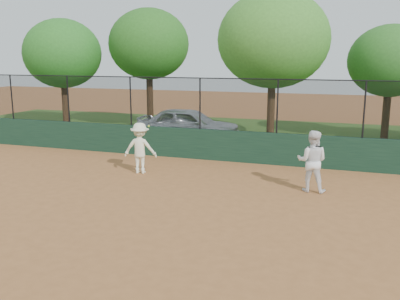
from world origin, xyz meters
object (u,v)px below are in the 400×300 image
(player_main, at_px, (140,148))
(tree_0, at_px, (62,54))
(tree_3, at_px, (391,61))
(tree_1, at_px, (149,44))
(player_second, at_px, (312,161))
(tree_2, at_px, (273,40))
(parked_car, at_px, (189,125))

(player_main, relative_size, tree_0, 0.29)
(tree_3, bearing_deg, tree_1, -177.84)
(player_second, xyz_separation_m, tree_2, (-2.58, 7.55, 3.81))
(tree_0, bearing_deg, tree_2, -2.11)
(parked_car, relative_size, player_main, 2.75)
(tree_2, bearing_deg, player_main, -113.99)
(tree_1, bearing_deg, tree_2, -12.01)
(tree_0, xyz_separation_m, tree_2, (11.73, -0.43, 0.59))
(parked_car, xyz_separation_m, player_main, (0.40, -5.90, 0.05))
(player_second, distance_m, tree_2, 8.84)
(parked_car, height_order, player_main, player_main)
(tree_1, distance_m, tree_2, 7.11)
(tree_2, bearing_deg, tree_0, 177.89)
(tree_0, xyz_separation_m, tree_1, (4.77, 1.05, 0.49))
(player_main, distance_m, tree_1, 10.22)
(tree_2, distance_m, tree_3, 5.60)
(player_second, distance_m, player_main, 5.82)
(tree_1, xyz_separation_m, tree_2, (6.96, -1.48, 0.10))
(player_main, height_order, tree_2, tree_2)
(parked_car, distance_m, tree_1, 5.80)
(tree_1, bearing_deg, tree_0, -167.62)
(parked_car, distance_m, player_second, 8.76)
(parked_car, height_order, player_second, player_second)
(player_second, distance_m, tree_0, 16.70)
(parked_car, relative_size, tree_0, 0.80)
(tree_0, bearing_deg, parked_car, -12.58)
(tree_1, distance_m, tree_3, 12.16)
(player_main, bearing_deg, parked_car, 93.88)
(player_main, distance_m, tree_0, 11.92)
(tree_3, bearing_deg, tree_0, -174.91)
(player_main, bearing_deg, tree_0, 137.79)
(tree_0, bearing_deg, tree_3, 5.09)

